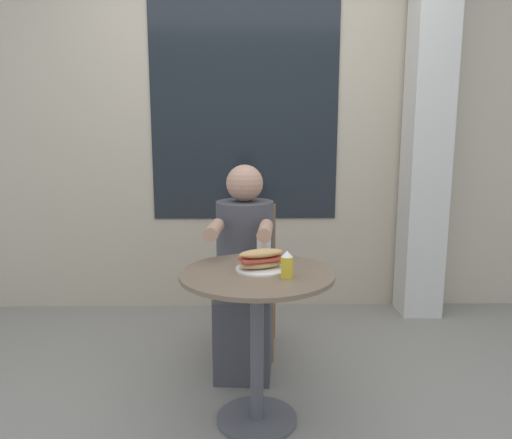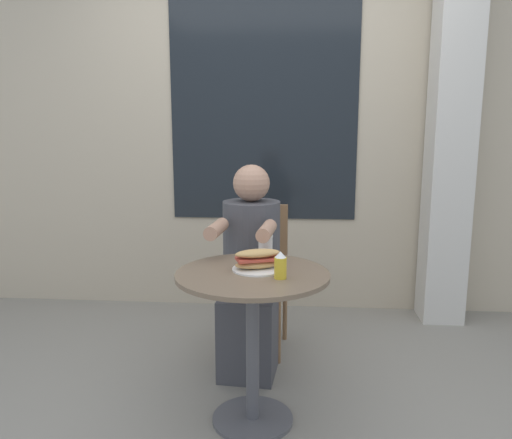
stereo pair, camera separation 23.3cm
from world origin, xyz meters
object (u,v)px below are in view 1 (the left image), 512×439
Objects in this scene: cafe_table at (257,314)px; sandwich_on_plate at (261,261)px; condiment_bottle at (287,265)px; diner_chair at (246,262)px; drink_cup at (264,245)px; seated_diner at (244,283)px.

cafe_table is 0.24m from sandwich_on_plate.
sandwich_on_plate is 1.95× the size of condiment_bottle.
diner_chair is 0.64m from drink_cup.
seated_diner is at bearing 96.27° from cafe_table.
seated_diner is 10.46× the size of drink_cup.
condiment_bottle is at bearing -32.51° from cafe_table.
diner_chair is 0.85m from sandwich_on_plate.
sandwich_on_plate is 0.24m from drink_cup.
drink_cup reaches higher than sandwich_on_plate.
cafe_table is 0.62× the size of seated_diner.
diner_chair is 3.83× the size of sandwich_on_plate.
condiment_bottle is at bearing -48.64° from sandwich_on_plate.
sandwich_on_plate is at bearing -94.94° from drink_cup.
cafe_table is at bearing 147.49° from condiment_bottle.
drink_cup is (0.04, 0.27, 0.25)m from cafe_table.
seated_diner is at bearing 112.00° from drink_cup.
sandwich_on_plate is at bearing 99.54° from diner_chair.
cafe_table is at bearing -98.26° from drink_cup.
condiment_bottle is (0.18, -0.59, 0.27)m from seated_diner.
sandwich_on_plate is 0.16m from condiment_bottle.
diner_chair is 0.35m from seated_diner.
cafe_table is at bearing 98.03° from diner_chair.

